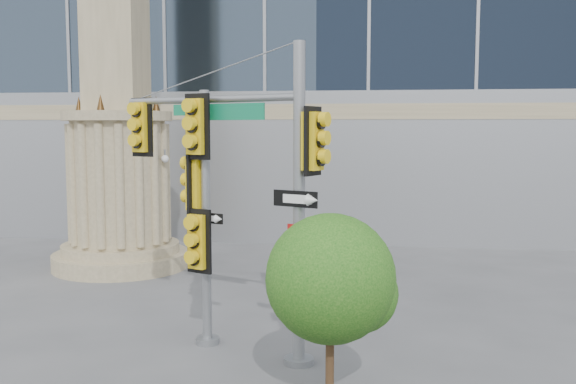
# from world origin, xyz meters

# --- Properties ---
(ground) EXTENTS (120.00, 120.00, 0.00)m
(ground) POSITION_xyz_m (0.00, 0.00, 0.00)
(ground) COLOR #545456
(ground) RESTS_ON ground
(monument) EXTENTS (4.40, 4.40, 16.60)m
(monument) POSITION_xyz_m (-6.00, 9.00, 5.52)
(monument) COLOR gray
(monument) RESTS_ON ground
(main_signal_pole) EXTENTS (4.49, 2.33, 6.18)m
(main_signal_pole) POSITION_xyz_m (-0.25, 1.53, 3.83)
(main_signal_pole) COLOR slate
(main_signal_pole) RESTS_ON ground
(secondary_signal_pole) EXTENTS (0.91, 0.89, 5.35)m
(secondary_signal_pole) POSITION_xyz_m (-1.39, 1.91, 3.14)
(secondary_signal_pole) COLOR slate
(secondary_signal_pole) RESTS_ON ground
(street_tree) EXTENTS (2.09, 2.04, 3.26)m
(street_tree) POSITION_xyz_m (1.54, -1.10, 2.14)
(street_tree) COLOR gray
(street_tree) RESTS_ON ground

